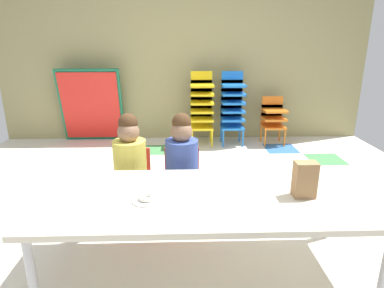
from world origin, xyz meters
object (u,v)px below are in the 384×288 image
paper_bag_brown (305,179)px  folded_activity_table (91,106)px  kid_chair_orange_stack (273,117)px  kid_chair_yellow_stack (202,105)px  kid_chair_blue_stack (232,105)px  paper_plate_near_edge (147,200)px  craft_table (207,201)px  seated_child_middle_seat (182,159)px  seated_child_near_camera (130,159)px  donut_powdered_on_plate (147,197)px

paper_bag_brown → folded_activity_table: bearing=124.2°
kid_chair_orange_stack → folded_activity_table: size_ratio=0.63×
kid_chair_yellow_stack → folded_activity_table: bearing=173.5°
kid_chair_blue_stack → kid_chair_orange_stack: 0.63m
paper_bag_brown → paper_plate_near_edge: paper_bag_brown is taller
craft_table → kid_chair_orange_stack: kid_chair_orange_stack is taller
seated_child_middle_seat → folded_activity_table: folded_activity_table is taller
seated_child_middle_seat → folded_activity_table: bearing=119.4°
seated_child_middle_seat → paper_bag_brown: bearing=-42.9°
seated_child_near_camera → folded_activity_table: 2.51m
paper_plate_near_edge → donut_powdered_on_plate: bearing=0.0°
donut_powdered_on_plate → paper_plate_near_edge: bearing=0.0°
kid_chair_blue_stack → donut_powdered_on_plate: size_ratio=10.49×
craft_table → seated_child_near_camera: 0.86m
kid_chair_blue_stack → donut_powdered_on_plate: (-0.94, -2.87, -0.00)m
folded_activity_table → kid_chair_blue_stack: bearing=-5.1°
seated_child_near_camera → donut_powdered_on_plate: 0.74m
seated_child_middle_seat → paper_plate_near_edge: seated_child_middle_seat is taller
folded_activity_table → paper_plate_near_edge: bearing=-70.0°
seated_child_near_camera → seated_child_middle_seat: (0.41, 0.00, 0.00)m
seated_child_near_camera → paper_plate_near_edge: bearing=-74.1°
kid_chair_orange_stack → donut_powdered_on_plate: kid_chair_orange_stack is taller
seated_child_near_camera → paper_bag_brown: (1.15, -0.68, 0.11)m
seated_child_middle_seat → kid_chair_yellow_stack: size_ratio=0.88×
seated_child_middle_seat → paper_plate_near_edge: 0.74m
folded_activity_table → paper_bag_brown: folded_activity_table is taller
paper_plate_near_edge → folded_activity_table: bearing=110.0°
kid_chair_orange_stack → paper_bag_brown: (-0.59, -2.84, 0.27)m
kid_chair_yellow_stack → craft_table: bearing=-92.8°
seated_child_near_camera → folded_activity_table: bearing=111.2°
paper_bag_brown → paper_plate_near_edge: (-0.94, -0.03, -0.11)m
craft_table → kid_chair_orange_stack: 3.04m
seated_child_middle_seat → kid_chair_orange_stack: bearing=58.3°
craft_table → folded_activity_table: size_ratio=1.89×
kid_chair_yellow_stack → kid_chair_orange_stack: kid_chair_yellow_stack is taller
seated_child_middle_seat → donut_powdered_on_plate: (-0.21, -0.71, 0.02)m
seated_child_near_camera → paper_bag_brown: seated_child_near_camera is taller
seated_child_near_camera → kid_chair_blue_stack: bearing=62.2°
kid_chair_orange_stack → craft_table: bearing=-112.7°
kid_chair_orange_stack → seated_child_near_camera: bearing=-128.9°
craft_table → donut_powdered_on_plate: 0.37m
kid_chair_yellow_stack → paper_plate_near_edge: bearing=-99.9°
craft_table → kid_chair_yellow_stack: bearing=87.2°
paper_plate_near_edge → kid_chair_yellow_stack: bearing=80.1°
seated_child_near_camera → craft_table: bearing=-49.0°
paper_plate_near_edge → donut_powdered_on_plate: 0.02m
seated_child_middle_seat → paper_bag_brown: size_ratio=4.17×
craft_table → paper_plate_near_edge: size_ratio=11.41×
kid_chair_orange_stack → donut_powdered_on_plate: (-1.54, -2.87, 0.18)m
seated_child_middle_seat → kid_chair_yellow_stack: bearing=82.3°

